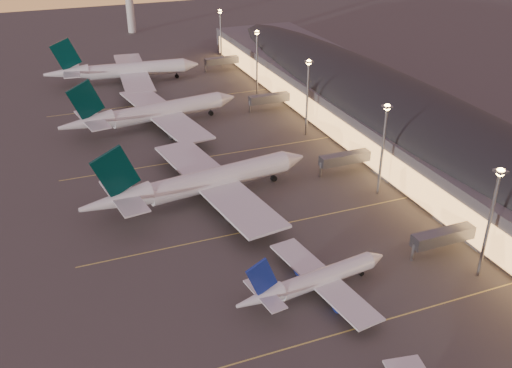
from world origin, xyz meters
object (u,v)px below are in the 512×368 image
object	(u,v)px
airliner_narrow_north	(314,280)
airliner_wide_near	(202,182)
airliner_wide_mid	(153,113)
airliner_wide_far	(124,70)

from	to	relation	value
airliner_narrow_north	airliner_wide_near	size ratio (longest dim) A/B	0.56
airliner_wide_near	airliner_wide_mid	world-z (taller)	airliner_wide_near
airliner_wide_far	airliner_wide_mid	bearing A→B (deg)	-85.08
airliner_narrow_north	airliner_wide_mid	size ratio (longest dim) A/B	0.56
airliner_narrow_north	airliner_wide_far	bearing A→B (deg)	86.06
airliner_wide_near	airliner_wide_mid	distance (m)	56.59
airliner_wide_mid	airliner_narrow_north	bearing A→B (deg)	-93.59
airliner_wide_far	airliner_wide_near	bearing A→B (deg)	-84.95
airliner_wide_mid	airliner_wide_near	bearing A→B (deg)	-98.77
airliner_wide_near	airliner_wide_mid	size ratio (longest dim) A/B	1.01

